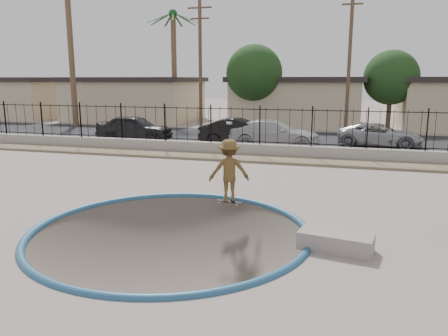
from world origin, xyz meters
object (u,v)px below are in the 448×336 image
at_px(concrete_ledge, 336,241).
at_px(car_a, 135,128).
at_px(car_c, 274,133).
at_px(skater, 229,174).
at_px(skateboard, 229,202).
at_px(car_b, 240,132).
at_px(car_d, 380,135).

relative_size(concrete_ledge, car_a, 0.35).
height_order(car_a, car_c, car_a).
xyz_separation_m(skater, concrete_ledge, (3.25, -2.92, -0.74)).
xyz_separation_m(skater, skateboard, (-0.00, -0.00, -0.88)).
distance_m(car_b, car_c, 1.96).
height_order(concrete_ledge, car_d, car_d).
relative_size(skater, concrete_ledge, 1.18).
bearing_deg(skateboard, skater, 73.58).
xyz_separation_m(concrete_ledge, car_c, (-3.78, 14.51, 0.58)).
distance_m(car_c, car_d, 5.90).
xyz_separation_m(skater, car_d, (5.14, 13.19, -0.27)).
relative_size(skater, car_b, 0.41).
bearing_deg(car_a, skater, -145.85).
height_order(concrete_ledge, car_a, car_a).
bearing_deg(car_c, skateboard, -178.94).
distance_m(skateboard, car_d, 14.17).
bearing_deg(skateboard, car_a, 138.28).
xyz_separation_m(concrete_ledge, car_d, (1.89, 16.11, 0.47)).
bearing_deg(skater, car_c, -107.58).
height_order(skater, skateboard, skater).
height_order(skater, car_a, skater).
distance_m(car_a, car_c, 8.56).
bearing_deg(car_d, car_c, 110.78).
distance_m(concrete_ledge, car_b, 15.61).
relative_size(car_c, car_d, 1.12).
bearing_deg(car_b, car_d, -82.16).
distance_m(car_a, car_b, 6.61).
bearing_deg(concrete_ledge, skateboard, 138.03).
height_order(car_a, car_d, car_a).
bearing_deg(car_b, car_a, 86.00).
xyz_separation_m(skateboard, car_d, (5.14, 13.19, 0.61)).
bearing_deg(car_d, skater, 163.73).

